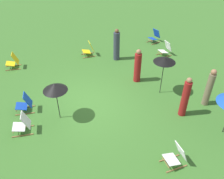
# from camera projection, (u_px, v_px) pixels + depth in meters

# --- Properties ---
(ground_plane) EXTENTS (40.00, 40.00, 0.00)m
(ground_plane) POSITION_uv_depth(u_px,v_px,m) (86.00, 105.00, 10.02)
(ground_plane) COLOR #386B28
(deckchair_0) EXTENTS (0.50, 0.78, 0.83)m
(deckchair_0) POSITION_uv_depth(u_px,v_px,m) (176.00, 156.00, 7.46)
(deckchair_0) COLOR olive
(deckchair_0) RESTS_ON ground
(deckchair_1) EXTENTS (0.65, 0.85, 0.83)m
(deckchair_1) POSITION_uv_depth(u_px,v_px,m) (155.00, 37.00, 14.82)
(deckchair_1) COLOR olive
(deckchair_1) RESTS_ON ground
(deckchair_4) EXTENTS (0.60, 0.83, 0.83)m
(deckchair_4) POSITION_uv_depth(u_px,v_px,m) (13.00, 62.00, 12.27)
(deckchair_4) COLOR olive
(deckchair_4) RESTS_ON ground
(deckchair_6) EXTENTS (0.53, 0.79, 0.83)m
(deckchair_6) POSITION_uv_depth(u_px,v_px,m) (165.00, 49.00, 13.41)
(deckchair_6) COLOR olive
(deckchair_6) RESTS_ON ground
(deckchair_7) EXTENTS (0.60, 0.83, 0.83)m
(deckchair_7) POSITION_uv_depth(u_px,v_px,m) (25.00, 104.00, 9.53)
(deckchair_7) COLOR olive
(deckchair_7) RESTS_ON ground
(deckchair_8) EXTENTS (0.53, 0.79, 0.83)m
(deckchair_8) POSITION_uv_depth(u_px,v_px,m) (89.00, 50.00, 13.38)
(deckchair_8) COLOR olive
(deckchair_8) RESTS_ON ground
(deckchair_9) EXTENTS (0.60, 0.83, 0.83)m
(deckchair_9) POSITION_uv_depth(u_px,v_px,m) (23.00, 124.00, 8.59)
(deckchair_9) COLOR olive
(deckchair_9) RESTS_ON ground
(umbrella_0) EXTENTS (0.93, 0.93, 1.81)m
(umbrella_0) POSITION_uv_depth(u_px,v_px,m) (165.00, 60.00, 9.74)
(umbrella_0) COLOR black
(umbrella_0) RESTS_ON ground
(umbrella_1) EXTENTS (0.91, 0.91, 1.66)m
(umbrella_1) POSITION_uv_depth(u_px,v_px,m) (55.00, 87.00, 8.53)
(umbrella_1) COLOR black
(umbrella_1) RESTS_ON ground
(person_0) EXTENTS (0.46, 0.46, 1.68)m
(person_0) POSITION_uv_depth(u_px,v_px,m) (138.00, 67.00, 11.06)
(person_0) COLOR maroon
(person_0) RESTS_ON ground
(person_1) EXTENTS (0.40, 0.40, 1.76)m
(person_1) POSITION_uv_depth(u_px,v_px,m) (185.00, 98.00, 9.08)
(person_1) COLOR maroon
(person_1) RESTS_ON ground
(person_2) EXTENTS (0.47, 0.47, 1.77)m
(person_2) POSITION_uv_depth(u_px,v_px,m) (117.00, 46.00, 12.76)
(person_2) COLOR #333847
(person_2) RESTS_ON ground
(person_3) EXTENTS (0.39, 0.39, 1.71)m
(person_3) POSITION_uv_depth(u_px,v_px,m) (209.00, 88.00, 9.61)
(person_3) COLOR #72664C
(person_3) RESTS_ON ground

